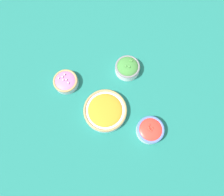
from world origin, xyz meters
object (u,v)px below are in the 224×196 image
Objects in this scene: bowl_broccoli at (128,67)px; bowl_cherry_tomatoes at (150,130)px; bowl_red_onion at (66,81)px; bowl_carrots at (105,110)px.

bowl_broccoli is 0.32m from bowl_cherry_tomatoes.
bowl_broccoli reaches higher than bowl_red_onion.
bowl_cherry_tomatoes reaches higher than bowl_red_onion.
bowl_cherry_tomatoes is at bearing 165.22° from bowl_broccoli.
bowl_cherry_tomatoes is (-0.31, 0.08, -0.00)m from bowl_broccoli.
bowl_carrots is 0.24m from bowl_red_onion.
bowl_carrots is at bearing 33.64° from bowl_cherry_tomatoes.
bowl_red_onion is at bearing 21.01° from bowl_carrots.
bowl_red_onion is (0.22, 0.09, 0.00)m from bowl_carrots.
bowl_red_onion is at bearing 71.08° from bowl_broccoli.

